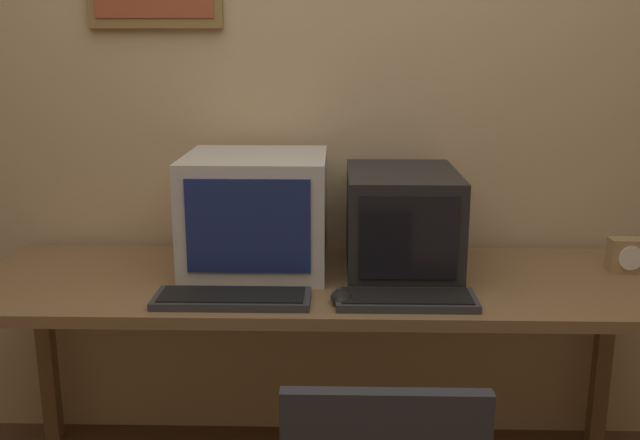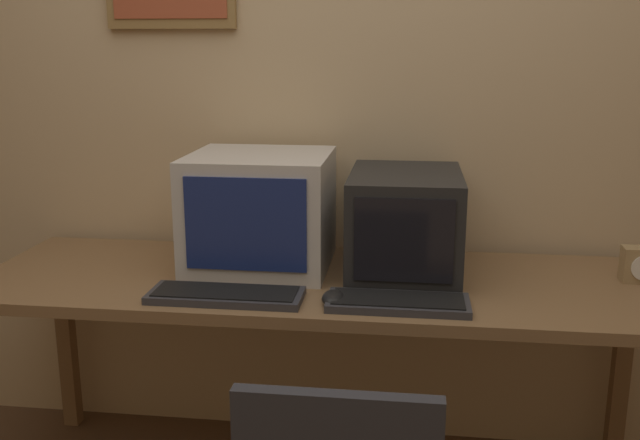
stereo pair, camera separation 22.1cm
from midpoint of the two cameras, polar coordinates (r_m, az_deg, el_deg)
The scene contains 7 objects.
wall_back at distance 2.57m, azimuth 3.62°, elevation 9.94°, with size 8.00×0.08×2.60m.
desk at distance 2.29m, azimuth 2.78°, elevation -6.35°, with size 2.17×0.71×0.76m.
monitor_left at distance 2.34m, azimuth -2.08°, elevation 0.73°, with size 0.45×0.45×0.38m.
monitor_right at distance 2.31m, azimuth 9.54°, elevation -0.26°, with size 0.35×0.48×0.33m.
keyboard_main at distance 2.08m, azimuth -4.52°, elevation -6.05°, with size 0.45×0.16×0.03m.
keyboard_side at distance 2.04m, azimuth 9.38°, elevation -6.58°, with size 0.40×0.16×0.03m.
mouse_near_keyboard at distance 2.04m, azimuth 4.19°, elevation -6.30°, with size 0.06×0.10×0.04m.
Camera 2 is at (0.27, -1.15, 1.48)m, focal length 40.00 mm.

